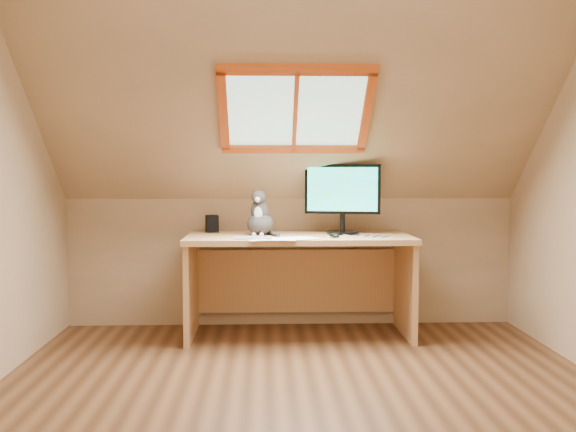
{
  "coord_description": "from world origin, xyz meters",
  "views": [
    {
      "loc": [
        -0.21,
        -3.28,
        1.22
      ],
      "look_at": [
        -0.05,
        1.0,
        0.92
      ],
      "focal_mm": 40.0,
      "sensor_mm": 36.0,
      "label": 1
    }
  ],
  "objects": [
    {
      "name": "cat",
      "position": [
        -0.24,
        1.39,
        0.87
      ],
      "size": [
        0.23,
        0.26,
        0.36
      ],
      "color": "#3E3937",
      "rests_on": "desk"
    },
    {
      "name": "ground",
      "position": [
        0.0,
        0.0,
        0.0
      ],
      "size": [
        3.5,
        3.5,
        0.0
      ],
      "primitive_type": "plane",
      "color": "brown",
      "rests_on": "ground"
    },
    {
      "name": "cables",
      "position": [
        0.47,
        1.26,
        0.75
      ],
      "size": [
        0.51,
        0.26,
        0.01
      ],
      "color": "silver",
      "rests_on": "desk"
    },
    {
      "name": "papers",
      "position": [
        -0.08,
        1.12,
        0.75
      ],
      "size": [
        0.35,
        0.3,
        0.01
      ],
      "color": "white",
      "rests_on": "desk"
    },
    {
      "name": "desk_speaker",
      "position": [
        -0.61,
        1.63,
        0.81
      ],
      "size": [
        0.11,
        0.11,
        0.13
      ],
      "primitive_type": "cube",
      "rotation": [
        0.0,
        0.0,
        0.22
      ],
      "color": "black",
      "rests_on": "desk"
    },
    {
      "name": "desk",
      "position": [
        0.04,
        1.45,
        0.52
      ],
      "size": [
        1.64,
        0.72,
        0.75
      ],
      "color": "tan",
      "rests_on": "ground"
    },
    {
      "name": "mouse",
      "position": [
        0.28,
        1.18,
        0.77
      ],
      "size": [
        0.1,
        0.13,
        0.04
      ],
      "primitive_type": "ellipsoid",
      "rotation": [
        0.0,
        0.0,
        0.32
      ],
      "color": "black",
      "rests_on": "desk"
    },
    {
      "name": "graphics_tablet",
      "position": [
        -0.29,
        1.15,
        0.75
      ],
      "size": [
        0.26,
        0.19,
        0.01
      ],
      "primitive_type": "cube",
      "rotation": [
        0.0,
        0.0,
        -0.02
      ],
      "color": "#B2B2B7",
      "rests_on": "desk"
    },
    {
      "name": "monitor",
      "position": [
        0.37,
        1.45,
        1.05
      ],
      "size": [
        0.56,
        0.24,
        0.52
      ],
      "color": "black",
      "rests_on": "desk"
    },
    {
      "name": "room_shell",
      "position": [
        0.0,
        -0.09,
        1.43
      ],
      "size": [
        3.52,
        3.52,
        2.41
      ],
      "color": "tan",
      "rests_on": "ground"
    }
  ]
}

